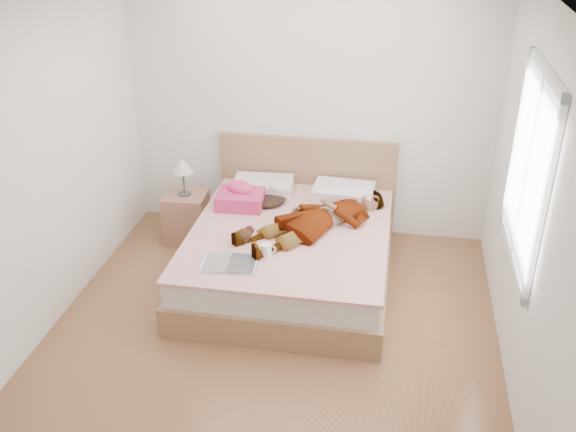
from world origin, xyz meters
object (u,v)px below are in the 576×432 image
object	(u,v)px
bed	(292,248)
coffee_mug	(266,250)
plush_toy	(245,234)
towel	(240,197)
magazine	(229,264)
nightstand	(186,213)
phone	(272,186)
woman	(318,215)

from	to	relation	value
bed	coffee_mug	size ratio (longest dim) A/B	15.14
plush_toy	towel	bearing A→B (deg)	107.03
magazine	plush_toy	world-z (taller)	plush_toy
coffee_mug	nightstand	size ratio (longest dim) A/B	0.15
coffee_mug	nightstand	world-z (taller)	nightstand
phone	plush_toy	distance (m)	0.78
phone	magazine	distance (m)	1.20
woman	phone	xyz separation A→B (m)	(-0.50, 0.40, 0.06)
coffee_mug	plush_toy	bearing A→B (deg)	137.29
phone	nightstand	size ratio (longest dim) A/B	0.10
woman	phone	size ratio (longest dim) A/B	17.48
magazine	plush_toy	xyz separation A→B (m)	(0.03, 0.42, 0.05)
plush_toy	nightstand	bearing A→B (deg)	135.71
magazine	plush_toy	distance (m)	0.42
bed	magazine	xyz separation A→B (m)	(-0.38, -0.75, 0.24)
woman	bed	size ratio (longest dim) A/B	0.77
bed	towel	size ratio (longest dim) A/B	4.60
towel	plush_toy	world-z (taller)	towel
woman	towel	size ratio (longest dim) A/B	3.56
bed	nightstand	world-z (taller)	bed
bed	nightstand	xyz separation A→B (m)	(-1.16, 0.45, 0.02)
phone	plush_toy	xyz separation A→B (m)	(-0.09, -0.76, -0.12)
towel	coffee_mug	distance (m)	0.96
nightstand	woman	bearing A→B (deg)	-16.85
towel	magazine	bearing A→B (deg)	-81.02
woman	coffee_mug	distance (m)	0.68
woman	phone	world-z (taller)	woman
phone	towel	distance (m)	0.32
phone	towel	bearing A→B (deg)	155.91
bed	plush_toy	xyz separation A→B (m)	(-0.35, -0.33, 0.29)
woman	coffee_mug	world-z (taller)	woman
towel	nightstand	distance (m)	0.70
woman	bed	distance (m)	0.42
nightstand	towel	bearing A→B (deg)	-13.31
magazine	plush_toy	bearing A→B (deg)	86.06
magazine	nightstand	distance (m)	1.45
coffee_mug	plush_toy	xyz separation A→B (m)	(-0.24, 0.22, 0.01)
bed	magazine	bearing A→B (deg)	-116.95
nightstand	plush_toy	bearing A→B (deg)	-44.29
phone	magazine	xyz separation A→B (m)	(-0.11, -1.18, -0.17)
phone	bed	distance (m)	0.65
phone	nightstand	xyz separation A→B (m)	(-0.89, 0.02, -0.39)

